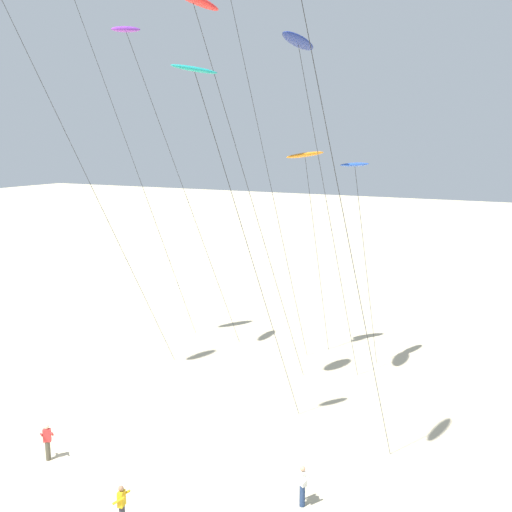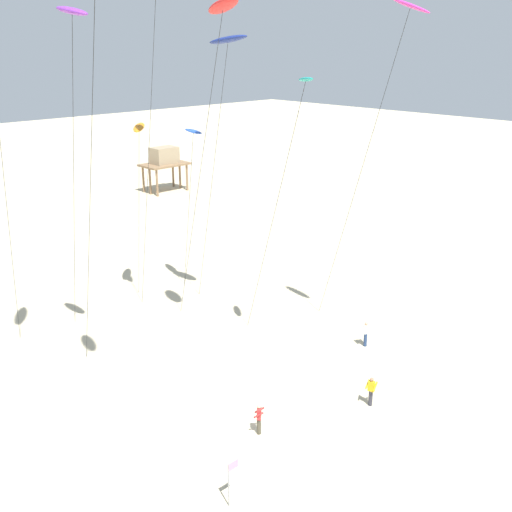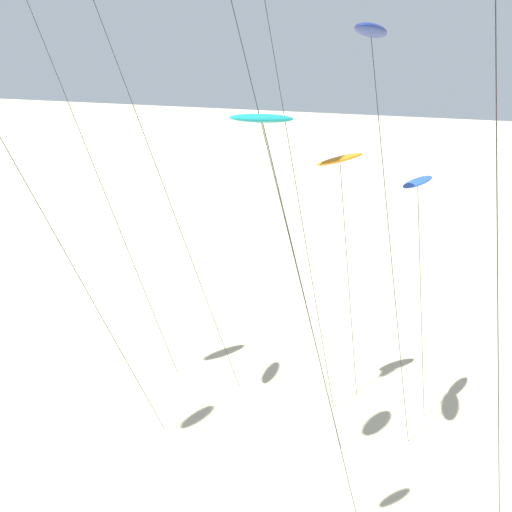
{
  "view_description": "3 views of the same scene",
  "coord_description": "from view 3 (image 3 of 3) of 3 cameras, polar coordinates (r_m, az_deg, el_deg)",
  "views": [
    {
      "loc": [
        17.41,
        -18.19,
        13.98
      ],
      "look_at": [
        2.88,
        10.0,
        7.96
      ],
      "focal_mm": 43.45,
      "sensor_mm": 36.0,
      "label": 1
    },
    {
      "loc": [
        -20.21,
        -18.37,
        18.47
      ],
      "look_at": [
        3.1,
        5.84,
        6.59
      ],
      "focal_mm": 42.74,
      "sensor_mm": 36.0,
      "label": 2
    },
    {
      "loc": [
        9.42,
        -13.51,
        19.02
      ],
      "look_at": [
        1.2,
        9.95,
        10.54
      ],
      "focal_mm": 49.59,
      "sensor_mm": 36.0,
      "label": 3
    }
  ],
  "objects": [
    {
      "name": "kite_orange",
      "position": [
        31.62,
        6.81,
        7.59
      ],
      "size": [
        2.18,
        3.91,
        13.35
      ],
      "color": "orange",
      "rests_on": "ground"
    },
    {
      "name": "kite_blue",
      "position": [
        29.92,
        12.93,
        5.61
      ],
      "size": [
        1.54,
        4.31,
        12.67
      ],
      "color": "blue",
      "rests_on": "ground"
    },
    {
      "name": "kite_teal",
      "position": [
        17.75,
        0.83,
        9.77
      ],
      "size": [
        2.66,
        7.42,
        16.87
      ],
      "color": "teal",
      "rests_on": "ground"
    },
    {
      "name": "kite_navy",
      "position": [
        24.19,
        9.3,
        17.28
      ],
      "size": [
        2.17,
        7.33,
        18.94
      ],
      "color": "navy",
      "rests_on": "ground"
    }
  ]
}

